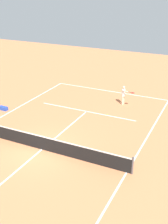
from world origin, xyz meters
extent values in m
plane|color=#D37A4C|center=(0.00, 0.00, 0.00)|extent=(60.00, 60.00, 0.00)
cube|color=white|center=(0.00, -11.87, 0.00)|extent=(11.04, 0.10, 0.01)
cube|color=white|center=(-5.52, 0.00, 0.00)|extent=(0.10, 23.74, 0.01)
cube|color=white|center=(0.00, -6.53, 0.00)|extent=(8.28, 0.10, 0.01)
cube|color=white|center=(0.00, 0.00, 0.00)|extent=(0.10, 13.06, 0.01)
cylinder|color=#4C4C51|center=(-5.82, 0.00, 0.54)|extent=(0.10, 0.10, 1.07)
cube|color=black|center=(0.00, 0.00, 0.46)|extent=(11.64, 0.03, 0.91)
cube|color=white|center=(0.00, 0.00, 0.93)|extent=(11.64, 0.04, 0.06)
cylinder|color=beige|center=(-2.16, -9.37, 0.38)|extent=(0.12, 0.12, 0.77)
cylinder|color=beige|center=(-2.12, -9.17, 0.38)|extent=(0.12, 0.12, 0.77)
cylinder|color=white|center=(-2.14, -9.27, 1.07)|extent=(0.28, 0.28, 0.60)
sphere|color=beige|center=(-2.14, -9.27, 1.54)|extent=(0.22, 0.22, 0.22)
cylinder|color=beige|center=(-2.18, -9.45, 1.10)|extent=(0.09, 0.09, 0.53)
cylinder|color=beige|center=(-2.37, -9.04, 1.30)|extent=(0.54, 0.19, 0.09)
cylinder|color=black|center=(-2.76, -8.97, 1.30)|extent=(0.26, 0.08, 0.04)
ellipsoid|color=red|center=(-3.05, -8.91, 1.30)|extent=(0.37, 0.33, 0.04)
sphere|color=#CCE033|center=(-1.77, -6.59, 0.03)|extent=(0.07, 0.07, 0.07)
cube|color=#2647B7|center=(6.27, -3.82, 0.15)|extent=(0.76, 0.32, 0.30)
camera|label=1|loc=(-9.10, 12.72, 9.41)|focal=46.07mm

